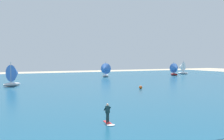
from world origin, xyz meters
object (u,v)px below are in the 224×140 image
kitesurfer (108,116)px  sailboat_mid_right (105,70)px  sailboat_heeled_over (175,69)px  sailboat_far_left (14,75)px  sailboat_anchored_offshore (181,68)px  marker_buoy (141,87)px

kitesurfer → sailboat_mid_right: sailboat_mid_right is taller
sailboat_heeled_over → sailboat_mid_right: (-23.63, 3.43, 0.07)m
kitesurfer → sailboat_far_left: (-4.04, 36.32, 1.60)m
sailboat_anchored_offshore → sailboat_far_left: (-58.08, -18.10, 0.02)m
sailboat_heeled_over → marker_buoy: size_ratio=7.36×
sailboat_anchored_offshore → sailboat_far_left: 60.83m
kitesurfer → sailboat_mid_right: (23.34, 52.68, 1.53)m
sailboat_anchored_offshore → sailboat_mid_right: 30.75m
sailboat_anchored_offshore → marker_buoy: (-37.95, -33.71, -1.88)m
sailboat_heeled_over → kitesurfer: bearing=-133.6°
sailboat_heeled_over → sailboat_mid_right: bearing=171.7°
sailboat_heeled_over → marker_buoy: 42.08m
kitesurfer → sailboat_far_left: bearing=96.3°
marker_buoy → sailboat_far_left: bearing=142.2°
kitesurfer → sailboat_heeled_over: sailboat_heeled_over is taller
sailboat_anchored_offshore → marker_buoy: size_ratio=7.80×
sailboat_heeled_over → marker_buoy: (-30.88, -28.54, -1.75)m
sailboat_anchored_offshore → sailboat_far_left: size_ratio=0.99×
kitesurfer → sailboat_mid_right: bearing=66.1°
kitesurfer → sailboat_anchored_offshore: sailboat_anchored_offshore is taller
sailboat_far_left → sailboat_mid_right: 31.89m
kitesurfer → marker_buoy: (16.09, 20.71, -0.30)m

